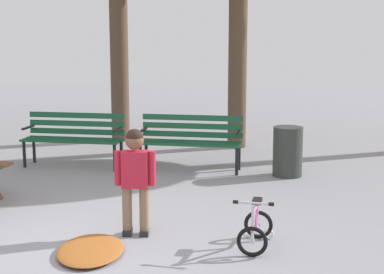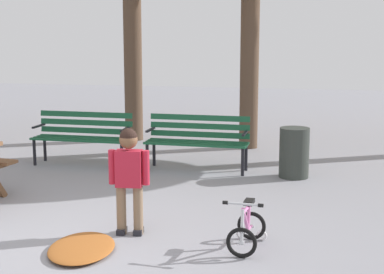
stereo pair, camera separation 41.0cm
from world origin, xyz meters
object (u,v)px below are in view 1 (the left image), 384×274
at_px(park_bench_far_left, 74,135).
at_px(park_bench_left, 191,138).
at_px(trash_bin, 288,151).
at_px(kids_bicycle, 256,228).
at_px(child_standing, 135,173).

xyz_separation_m(park_bench_far_left, park_bench_left, (1.90, 0.02, 0.00)).
bearing_deg(trash_bin, kids_bicycle, -96.10).
bearing_deg(kids_bicycle, child_standing, 172.77).
xyz_separation_m(kids_bicycle, trash_bin, (0.33, 3.07, 0.17)).
xyz_separation_m(child_standing, kids_bicycle, (1.27, -0.16, -0.48)).
relative_size(kids_bicycle, trash_bin, 0.78).
distance_m(park_bench_left, child_standing, 3.10).
bearing_deg(trash_bin, park_bench_far_left, 177.21).
distance_m(child_standing, kids_bicycle, 1.36).
bearing_deg(trash_bin, park_bench_left, 172.95).
relative_size(park_bench_left, kids_bicycle, 2.77).
relative_size(park_bench_left, child_standing, 1.41).
xyz_separation_m(park_bench_far_left, child_standing, (1.80, -3.08, 0.17)).
height_order(park_bench_left, kids_bicycle, park_bench_left).
height_order(park_bench_far_left, park_bench_left, same).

